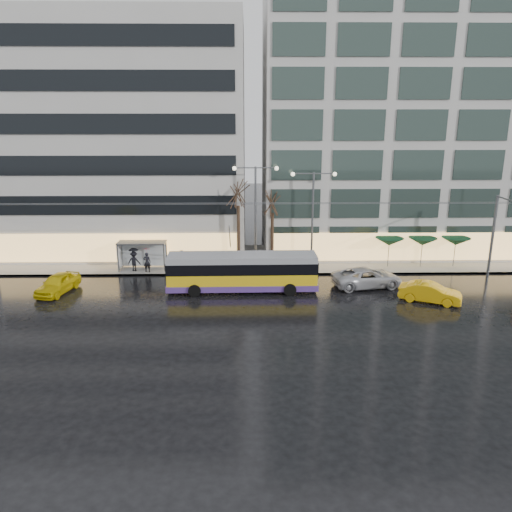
{
  "coord_description": "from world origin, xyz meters",
  "views": [
    {
      "loc": [
        1.29,
        -32.1,
        13.32
      ],
      "look_at": [
        1.94,
        5.0,
        2.86
      ],
      "focal_mm": 35.0,
      "sensor_mm": 36.0,
      "label": 1
    }
  ],
  "objects_px": {
    "trolleybus": "(242,273)",
    "bus_shelter": "(138,249)",
    "street_lamp_near": "(256,203)",
    "taxi_a": "(58,284)"
  },
  "relations": [
    {
      "from": "street_lamp_near",
      "to": "trolleybus",
      "type": "bearing_deg",
      "value": -101.14
    },
    {
      "from": "bus_shelter",
      "to": "street_lamp_near",
      "type": "height_order",
      "value": "street_lamp_near"
    },
    {
      "from": "street_lamp_near",
      "to": "taxi_a",
      "type": "bearing_deg",
      "value": -158.96
    },
    {
      "from": "bus_shelter",
      "to": "taxi_a",
      "type": "distance_m",
      "value": 7.84
    },
    {
      "from": "trolleybus",
      "to": "taxi_a",
      "type": "relative_size",
      "value": 2.62
    },
    {
      "from": "trolleybus",
      "to": "street_lamp_near",
      "type": "height_order",
      "value": "street_lamp_near"
    },
    {
      "from": "trolleybus",
      "to": "bus_shelter",
      "type": "height_order",
      "value": "trolleybus"
    },
    {
      "from": "bus_shelter",
      "to": "street_lamp_near",
      "type": "relative_size",
      "value": 0.47
    },
    {
      "from": "trolleybus",
      "to": "bus_shelter",
      "type": "relative_size",
      "value": 2.78
    },
    {
      "from": "trolleybus",
      "to": "street_lamp_near",
      "type": "xyz_separation_m",
      "value": [
        1.14,
        5.77,
        4.53
      ]
    }
  ]
}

